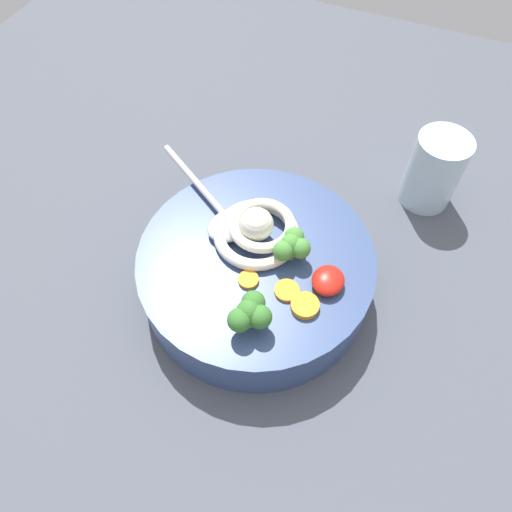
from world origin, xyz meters
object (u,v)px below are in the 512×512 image
(soup_bowl, at_px, (256,271))
(drinking_glass, at_px, (434,171))
(soup_spoon, at_px, (226,216))
(noodle_pile, at_px, (258,229))

(soup_bowl, bearing_deg, drinking_glass, -35.22)
(soup_bowl, distance_m, drinking_glass, 0.27)
(drinking_glass, bearing_deg, soup_spoon, 132.34)
(soup_bowl, relative_size, noodle_pile, 2.49)
(soup_bowl, relative_size, drinking_glass, 2.59)
(noodle_pile, bearing_deg, soup_spoon, 81.62)
(soup_bowl, height_order, drinking_glass, drinking_glass)
(soup_spoon, bearing_deg, noodle_pile, -156.84)
(soup_spoon, xyz_separation_m, drinking_glass, (0.19, -0.20, -0.02))
(noodle_pile, height_order, drinking_glass, noodle_pile)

